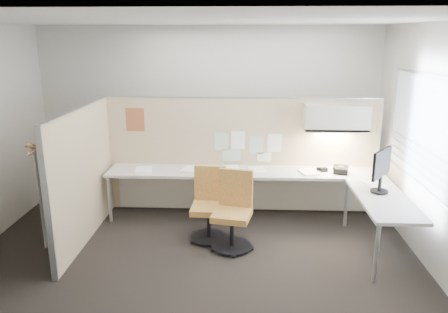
{
  "coord_description": "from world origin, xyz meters",
  "views": [
    {
      "loc": [
        0.58,
        -4.83,
        2.64
      ],
      "look_at": [
        0.32,
        0.8,
        1.07
      ],
      "focal_mm": 35.0,
      "sensor_mm": 36.0,
      "label": 1
    }
  ],
  "objects_px": {
    "desk": "(267,183)",
    "phone": "(340,170)",
    "monitor": "(381,168)",
    "chair_right": "(233,213)",
    "chair_left": "(209,206)"
  },
  "relations": [
    {
      "from": "desk",
      "to": "phone",
      "type": "height_order",
      "value": "phone"
    },
    {
      "from": "desk",
      "to": "monitor",
      "type": "xyz_separation_m",
      "value": [
        1.37,
        -0.69,
        0.45
      ]
    },
    {
      "from": "chair_right",
      "to": "phone",
      "type": "xyz_separation_m",
      "value": [
        1.51,
        0.88,
        0.32
      ]
    },
    {
      "from": "chair_left",
      "to": "phone",
      "type": "relative_size",
      "value": 3.8
    },
    {
      "from": "chair_right",
      "to": "monitor",
      "type": "relative_size",
      "value": 1.76
    },
    {
      "from": "desk",
      "to": "phone",
      "type": "distance_m",
      "value": 1.07
    },
    {
      "from": "chair_left",
      "to": "monitor",
      "type": "distance_m",
      "value": 2.25
    },
    {
      "from": "desk",
      "to": "chair_left",
      "type": "bearing_deg",
      "value": -145.09
    },
    {
      "from": "monitor",
      "to": "desk",
      "type": "bearing_deg",
      "value": 100.09
    },
    {
      "from": "desk",
      "to": "chair_left",
      "type": "relative_size",
      "value": 4.19
    },
    {
      "from": "chair_left",
      "to": "monitor",
      "type": "xyz_separation_m",
      "value": [
        2.16,
        -0.14,
        0.61
      ]
    },
    {
      "from": "chair_left",
      "to": "chair_right",
      "type": "xyz_separation_m",
      "value": [
        0.33,
        -0.24,
        0.01
      ]
    },
    {
      "from": "chair_left",
      "to": "phone",
      "type": "bearing_deg",
      "value": 21.2
    },
    {
      "from": "desk",
      "to": "monitor",
      "type": "relative_size",
      "value": 7.19
    },
    {
      "from": "desk",
      "to": "chair_right",
      "type": "xyz_separation_m",
      "value": [
        -0.47,
        -0.79,
        -0.14
      ]
    }
  ]
}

